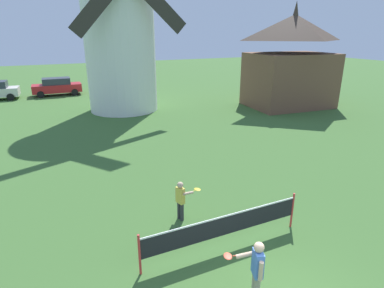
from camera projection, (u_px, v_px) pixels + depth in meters
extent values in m
cylinder|color=white|center=(120.00, 42.00, 22.08)|extent=(4.86, 4.86, 9.68)
cylinder|color=red|center=(140.00, 255.00, 7.40)|extent=(0.06, 0.06, 1.10)
cylinder|color=red|center=(292.00, 210.00, 9.25)|extent=(0.06, 0.06, 1.10)
cube|color=black|center=(225.00, 226.00, 8.28)|extent=(4.56, 0.01, 0.55)
cube|color=white|center=(225.00, 216.00, 8.19)|extent=(4.56, 0.02, 0.04)
cylinder|color=#9E937F|center=(255.00, 285.00, 6.82)|extent=(0.13, 0.13, 0.66)
cube|color=#4C7AD1|center=(258.00, 263.00, 6.55)|extent=(0.27, 0.36, 0.59)
sphere|color=#DBB28E|center=(259.00, 247.00, 6.41)|extent=(0.22, 0.22, 0.22)
cylinder|color=#DBB28E|center=(261.00, 271.00, 6.36)|extent=(0.09, 0.09, 0.44)
cylinder|color=#DBB28E|center=(246.00, 255.00, 6.67)|extent=(0.46, 0.23, 0.17)
cylinder|color=#D84C33|center=(238.00, 255.00, 6.65)|extent=(0.22, 0.09, 0.04)
ellipsoid|color=#D84C33|center=(228.00, 256.00, 6.63)|extent=(0.25, 0.28, 0.03)
cylinder|color=#333338|center=(179.00, 210.00, 9.76)|extent=(0.11, 0.11, 0.57)
cylinder|color=#333338|center=(182.00, 212.00, 9.66)|extent=(0.11, 0.11, 0.57)
cube|color=#E5CC4C|center=(180.00, 195.00, 9.53)|extent=(0.22, 0.31, 0.51)
sphere|color=#DBB28E|center=(180.00, 185.00, 9.42)|extent=(0.19, 0.19, 0.19)
cylinder|color=#DBB28E|center=(177.00, 194.00, 9.67)|extent=(0.08, 0.08, 0.38)
cylinder|color=#DBB28E|center=(188.00, 193.00, 9.50)|extent=(0.40, 0.18, 0.15)
cylinder|color=yellow|center=(192.00, 192.00, 9.59)|extent=(0.22, 0.08, 0.04)
ellipsoid|color=yellow|center=(197.00, 189.00, 9.73)|extent=(0.24, 0.28, 0.03)
cylinder|color=black|center=(13.00, 94.00, 28.20)|extent=(0.61, 0.22, 0.60)
cylinder|color=black|center=(11.00, 97.00, 26.70)|extent=(0.61, 0.22, 0.60)
cube|color=red|center=(57.00, 88.00, 28.91)|extent=(4.22, 1.81, 0.70)
cube|color=#2D333D|center=(56.00, 81.00, 28.70)|extent=(2.38, 1.56, 0.56)
cylinder|color=black|center=(73.00, 89.00, 30.30)|extent=(0.60, 0.20, 0.60)
cylinder|color=black|center=(75.00, 92.00, 28.83)|extent=(0.60, 0.20, 0.60)
cylinder|color=black|center=(41.00, 91.00, 29.22)|extent=(0.60, 0.20, 0.60)
cylinder|color=black|center=(41.00, 95.00, 27.75)|extent=(0.60, 0.20, 0.60)
cube|color=brown|center=(289.00, 80.00, 24.22)|extent=(6.35, 4.89, 4.00)
pyramid|color=#423328|center=(294.00, 27.00, 22.95)|extent=(6.66, 5.13, 1.80)
cone|color=#423328|center=(296.00, 14.00, 22.65)|extent=(0.70, 0.70, 1.80)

